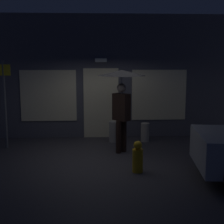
# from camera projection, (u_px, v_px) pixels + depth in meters

# --- Properties ---
(ground_plane) EXTENTS (18.00, 18.00, 0.00)m
(ground_plane) POSITION_uv_depth(u_px,v_px,m) (103.00, 157.00, 8.42)
(ground_plane) COLOR #38353A
(building_facade) EXTENTS (8.21, 0.48, 3.86)m
(building_facade) POSITION_uv_depth(u_px,v_px,m) (101.00, 77.00, 10.41)
(building_facade) COLOR #4C4C56
(building_facade) RESTS_ON ground
(person_with_umbrella) EXTENTS (1.24, 1.24, 2.21)m
(person_with_umbrella) POSITION_uv_depth(u_px,v_px,m) (121.00, 88.00, 8.59)
(person_with_umbrella) COLOR black
(person_with_umbrella) RESTS_ON ground
(street_sign_post) EXTENTS (0.40, 0.07, 2.45)m
(street_sign_post) POSITION_uv_depth(u_px,v_px,m) (5.00, 100.00, 9.03)
(street_sign_post) COLOR #595B60
(street_sign_post) RESTS_ON ground
(sidewalk_bollard) EXTENTS (0.25, 0.25, 0.56)m
(sidewalk_bollard) POSITION_uv_depth(u_px,v_px,m) (145.00, 132.00, 9.98)
(sidewalk_bollard) COLOR #B2A899
(sidewalk_bollard) RESTS_ON ground
(sidewalk_bollard_2) EXTENTS (0.28, 0.28, 0.63)m
(sidewalk_bollard_2) POSITION_uv_depth(u_px,v_px,m) (114.00, 132.00, 9.91)
(sidewalk_bollard_2) COLOR #9E998E
(sidewalk_bollard_2) RESTS_ON ground
(fire_hydrant) EXTENTS (0.24, 0.24, 0.71)m
(fire_hydrant) POSITION_uv_depth(u_px,v_px,m) (138.00, 158.00, 7.29)
(fire_hydrant) COLOR gold
(fire_hydrant) RESTS_ON ground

